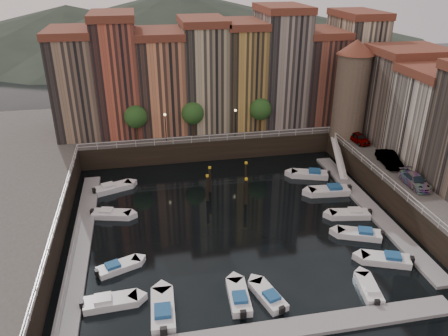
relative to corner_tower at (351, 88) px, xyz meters
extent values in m
plane|color=black|center=(-20.00, -14.50, -10.19)|extent=(200.00, 200.00, 0.00)
cube|color=black|center=(-20.00, 11.50, -8.69)|extent=(80.00, 20.00, 3.00)
cube|color=gray|center=(-36.20, -15.50, -10.02)|extent=(2.00, 28.00, 0.35)
cube|color=gray|center=(-3.80, -15.50, -10.02)|extent=(2.00, 28.00, 0.35)
cube|color=gray|center=(-20.00, -31.50, -10.02)|extent=(30.00, 2.00, 0.35)
cone|color=#2D382D|center=(-50.00, 95.50, -3.19)|extent=(80.00, 80.00, 14.00)
cone|color=#2D382D|center=(-15.00, 95.50, -1.19)|extent=(100.00, 100.00, 18.00)
cone|color=#2D382D|center=(20.00, 95.50, -4.19)|extent=(70.00, 70.00, 12.00)
cube|color=#8B7058|center=(-38.00, 9.00, -0.19)|extent=(6.00, 10.00, 14.00)
cube|color=brown|center=(-38.00, 9.00, 7.31)|extent=(6.30, 10.30, 1.00)
cube|color=#B65039|center=(-32.10, 9.00, 0.81)|extent=(5.80, 10.00, 16.00)
cube|color=brown|center=(-32.10, 9.00, 9.31)|extent=(6.10, 10.30, 1.00)
cube|color=#DA8459|center=(-25.95, 9.00, -0.44)|extent=(6.50, 10.00, 13.50)
cube|color=brown|center=(-25.95, 9.00, 6.81)|extent=(6.80, 10.30, 1.00)
cube|color=tan|center=(-19.60, 9.00, 0.31)|extent=(6.20, 10.00, 15.00)
cube|color=brown|center=(-19.60, 9.00, 8.31)|extent=(6.50, 10.30, 1.00)
cube|color=#BE9445|center=(-13.70, 9.00, 0.06)|extent=(5.60, 10.00, 14.50)
cube|color=brown|center=(-13.70, 9.00, 7.81)|extent=(5.90, 10.30, 1.00)
cube|color=gray|center=(-7.70, 9.00, 1.06)|extent=(6.40, 10.00, 16.50)
cube|color=brown|center=(-7.70, 9.00, 9.81)|extent=(6.70, 10.30, 1.00)
cube|color=brown|center=(-1.50, 9.00, -0.69)|extent=(6.00, 10.00, 13.00)
cube|color=brown|center=(-1.50, 9.00, 6.31)|extent=(6.30, 10.30, 1.00)
cube|color=beige|center=(4.45, 9.00, 0.56)|extent=(5.90, 10.00, 15.50)
cube|color=brown|center=(4.45, 9.00, 8.81)|extent=(6.20, 10.30, 1.00)
cube|color=#6D5E52|center=(6.50, -2.50, -1.19)|extent=(9.00, 8.00, 12.00)
cube|color=brown|center=(6.50, -2.50, 5.31)|extent=(9.30, 8.30, 1.00)
cube|color=beige|center=(6.50, -10.50, -1.69)|extent=(9.00, 8.00, 11.00)
cube|color=brown|center=(6.50, -10.50, 4.31)|extent=(9.30, 8.30, 1.00)
cylinder|color=#6B5B4C|center=(0.00, 0.00, -1.19)|extent=(4.60, 4.60, 12.00)
cone|color=brown|center=(0.00, 0.00, 5.61)|extent=(5.20, 5.20, 2.00)
cylinder|color=black|center=(-30.00, 3.70, -5.99)|extent=(0.30, 0.30, 2.40)
sphere|color=#1E4719|center=(-30.00, 3.70, -3.59)|extent=(3.20, 3.20, 3.20)
cylinder|color=black|center=(-22.00, 3.70, -5.99)|extent=(0.30, 0.30, 2.40)
sphere|color=#1E4719|center=(-22.00, 3.70, -3.59)|extent=(3.20, 3.20, 3.20)
cylinder|color=black|center=(-12.00, 3.70, -5.99)|extent=(0.30, 0.30, 2.40)
sphere|color=#1E4719|center=(-12.00, 3.70, -3.59)|extent=(3.20, 3.20, 3.20)
cylinder|color=black|center=(-26.00, 2.70, -5.19)|extent=(0.12, 0.12, 4.00)
sphere|color=#FFD88C|center=(-26.00, 2.70, -3.19)|extent=(0.36, 0.36, 0.36)
cylinder|color=black|center=(-16.00, 2.70, -5.19)|extent=(0.12, 0.12, 4.00)
sphere|color=#FFD88C|center=(-16.00, 2.70, -3.19)|extent=(0.36, 0.36, 0.36)
cube|color=white|center=(-20.00, 1.50, -6.24)|extent=(36.00, 0.08, 0.08)
cube|color=white|center=(-20.00, 1.50, -6.69)|extent=(36.00, 0.06, 0.06)
cube|color=white|center=(-2.00, -15.50, -6.24)|extent=(0.08, 34.00, 0.08)
cube|color=white|center=(-2.00, -15.50, -6.69)|extent=(0.06, 34.00, 0.06)
cube|color=white|center=(-38.00, -15.50, -6.24)|extent=(0.08, 34.00, 0.08)
cube|color=white|center=(-38.00, -15.50, -6.69)|extent=(0.06, 34.00, 0.06)
cube|color=white|center=(-2.90, -4.50, -8.44)|extent=(2.78, 8.26, 2.81)
cube|color=white|center=(-2.90, -4.50, -7.94)|extent=(1.93, 8.32, 3.65)
cylinder|color=black|center=(-22.11, -9.99, -8.69)|extent=(0.32, 0.32, 3.60)
cylinder|color=gold|center=(-22.11, -9.99, -6.84)|extent=(0.36, 0.36, 0.25)
cylinder|color=black|center=(-21.46, -7.80, -8.69)|extent=(0.32, 0.32, 3.60)
cylinder|color=gold|center=(-21.46, -7.80, -6.84)|extent=(0.36, 0.36, 0.25)
cylinder|color=black|center=(-17.79, -11.68, -8.69)|extent=(0.32, 0.32, 3.60)
cylinder|color=gold|center=(-17.79, -11.68, -6.84)|extent=(0.36, 0.36, 0.25)
cylinder|color=black|center=(-16.76, -7.32, -8.69)|extent=(0.32, 0.32, 3.60)
cylinder|color=gold|center=(-16.76, -7.32, -6.84)|extent=(0.36, 0.36, 0.25)
cube|color=silver|center=(-32.84, -26.01, -9.89)|extent=(4.49, 1.93, 0.75)
cube|color=silver|center=(-33.45, -26.04, -9.44)|extent=(1.46, 1.27, 0.50)
cube|color=black|center=(-35.15, -26.12, -9.64)|extent=(0.38, 0.52, 0.70)
cube|color=silver|center=(-32.31, -21.33, -9.92)|extent=(4.23, 2.87, 0.67)
cube|color=navy|center=(-32.81, -21.52, -9.52)|extent=(1.56, 1.46, 0.45)
cube|color=black|center=(-34.23, -22.09, -9.70)|extent=(0.46, 0.53, 0.63)
cube|color=silver|center=(-33.33, -11.61, -9.90)|extent=(4.55, 2.65, 0.73)
cube|color=silver|center=(-33.89, -11.47, -9.47)|extent=(1.60, 1.46, 0.49)
cube|color=black|center=(-35.49, -11.07, -9.66)|extent=(0.45, 0.55, 0.68)
cube|color=silver|center=(-33.40, -5.15, -9.88)|extent=(4.92, 3.25, 0.78)
cube|color=silver|center=(-33.98, -5.36, -9.41)|extent=(1.80, 1.68, 0.52)
cube|color=black|center=(-35.64, -5.98, -9.62)|extent=(0.52, 0.62, 0.73)
cube|color=silver|center=(-7.22, -25.06, -9.89)|extent=(4.84, 3.24, 0.77)
cube|color=navy|center=(-6.64, -25.28, -9.42)|extent=(1.78, 1.66, 0.51)
cube|color=black|center=(-5.02, -25.90, -9.63)|extent=(0.52, 0.61, 0.72)
cube|color=silver|center=(-7.72, -20.56, -9.89)|extent=(4.75, 3.23, 0.75)
cube|color=navy|center=(-7.16, -20.79, -9.44)|extent=(1.76, 1.64, 0.50)
cube|color=black|center=(-5.57, -21.42, -9.64)|extent=(0.51, 0.60, 0.70)
cube|color=silver|center=(-6.95, -16.69, -9.90)|extent=(4.60, 2.37, 0.75)
cube|color=silver|center=(-6.36, -16.79, -9.45)|extent=(1.57, 1.40, 0.50)
cube|color=black|center=(-4.69, -17.06, -9.65)|extent=(0.42, 0.55, 0.70)
cube|color=silver|center=(-7.02, -11.12, -9.86)|extent=(5.11, 2.32, 0.85)
cube|color=navy|center=(-6.35, -11.18, -9.35)|extent=(1.69, 1.48, 0.56)
cube|color=black|center=(-4.43, -11.33, -9.57)|extent=(0.44, 0.60, 0.79)
cube|color=silver|center=(-7.69, -6.18, -9.87)|extent=(5.13, 3.28, 0.82)
cube|color=navy|center=(-7.07, -6.39, -9.38)|extent=(1.86, 1.72, 0.54)
cube|color=black|center=(-5.31, -6.98, -9.60)|extent=(0.53, 0.64, 0.76)
cube|color=silver|center=(-28.61, -27.82, -9.86)|extent=(2.06, 4.97, 0.84)
cube|color=navy|center=(-28.64, -28.49, -9.36)|extent=(1.39, 1.61, 0.56)
cube|color=black|center=(-28.70, -30.38, -9.58)|extent=(0.57, 0.41, 0.78)
cube|color=silver|center=(-22.17, -27.42, -9.90)|extent=(1.93, 4.43, 0.74)
cube|color=navy|center=(-22.21, -28.01, -9.46)|extent=(1.26, 1.45, 0.49)
cube|color=black|center=(-22.31, -29.68, -9.65)|extent=(0.51, 0.37, 0.69)
cube|color=silver|center=(-19.69, -27.74, -9.91)|extent=(2.67, 4.39, 0.70)
cube|color=navy|center=(-19.53, -28.28, -9.49)|extent=(1.44, 1.57, 0.47)
cube|color=black|center=(-19.09, -29.80, -9.68)|extent=(0.54, 0.44, 0.65)
cube|color=silver|center=(-10.75, -28.48, -9.93)|extent=(2.09, 4.07, 0.66)
cube|color=silver|center=(-10.84, -29.00, -9.53)|extent=(1.24, 1.39, 0.44)
cube|color=black|center=(-11.07, -30.48, -9.71)|extent=(0.48, 0.37, 0.62)
imported|color=gray|center=(0.52, -3.01, -6.50)|extent=(2.13, 4.23, 1.38)
imported|color=gray|center=(0.79, -10.61, -6.41)|extent=(2.09, 4.90, 1.57)
imported|color=gray|center=(0.69, -16.45, -6.51)|extent=(1.91, 4.70, 1.36)
camera|label=1|loc=(-28.84, -55.51, 15.95)|focal=35.00mm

